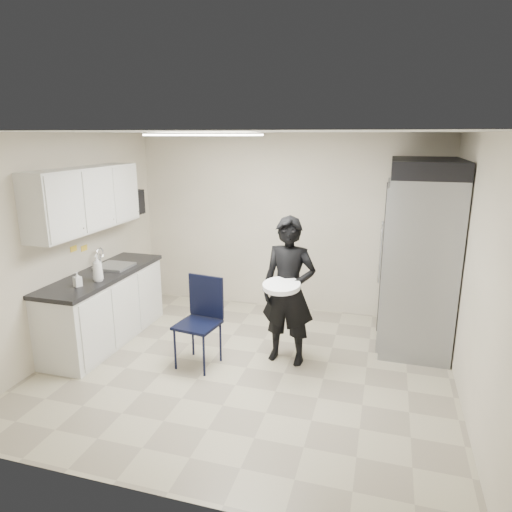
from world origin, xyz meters
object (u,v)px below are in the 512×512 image
(folding_chair, at_px, (197,325))
(lower_counter, at_px, (105,309))
(commercial_fridge, at_px, (418,262))
(man_tuxedo, at_px, (288,291))

(folding_chair, bearing_deg, lower_counter, 176.62)
(commercial_fridge, height_order, man_tuxedo, commercial_fridge)
(commercial_fridge, distance_m, man_tuxedo, 1.73)
(lower_counter, distance_m, folding_chair, 1.43)
(commercial_fridge, relative_size, man_tuxedo, 1.23)
(folding_chair, xyz_separation_m, man_tuxedo, (0.96, 0.40, 0.36))
(man_tuxedo, bearing_deg, lower_counter, -171.38)
(lower_counter, relative_size, man_tuxedo, 1.11)
(folding_chair, bearing_deg, commercial_fridge, 37.93)
(lower_counter, height_order, man_tuxedo, man_tuxedo)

